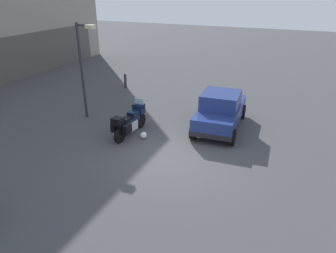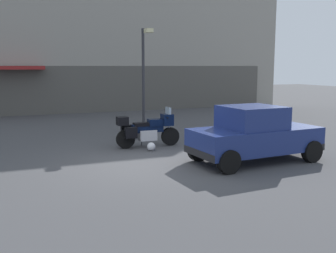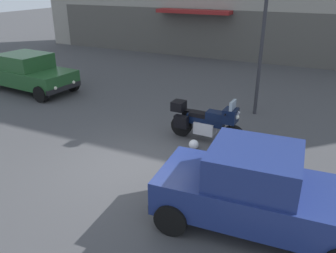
# 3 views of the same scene
# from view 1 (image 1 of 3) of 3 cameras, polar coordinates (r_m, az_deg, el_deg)

# --- Properties ---
(ground_plane) EXTENTS (80.00, 80.00, 0.00)m
(ground_plane) POSITION_cam_1_polar(r_m,az_deg,el_deg) (11.40, 0.42, -5.61)
(ground_plane) COLOR #424244
(motorcycle) EXTENTS (2.26, 0.77, 1.36)m
(motorcycle) POSITION_cam_1_polar(r_m,az_deg,el_deg) (12.90, -6.98, 1.00)
(motorcycle) COLOR black
(motorcycle) RESTS_ON ground
(helmet) EXTENTS (0.28, 0.28, 0.28)m
(helmet) POSITION_cam_1_polar(r_m,az_deg,el_deg) (12.73, -4.50, -1.60)
(helmet) COLOR silver
(helmet) RESTS_ON ground
(car_hatchback_near) EXTENTS (3.95, 2.00, 1.64)m
(car_hatchback_near) POSITION_cam_1_polar(r_m,az_deg,el_deg) (13.57, 9.55, 2.89)
(car_hatchback_near) COLOR navy
(car_hatchback_near) RESTS_ON ground
(streetlamp_curbside) EXTENTS (0.28, 0.94, 4.29)m
(streetlamp_curbside) POSITION_cam_1_polar(r_m,az_deg,el_deg) (14.44, -15.16, 11.34)
(streetlamp_curbside) COLOR #2D2D33
(streetlamp_curbside) RESTS_ON ground
(bollard_curbside) EXTENTS (0.16, 0.16, 0.88)m
(bollard_curbside) POSITION_cam_1_polar(r_m,az_deg,el_deg) (19.22, -7.79, 8.32)
(bollard_curbside) COLOR #333338
(bollard_curbside) RESTS_ON ground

